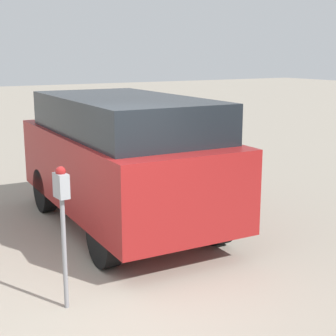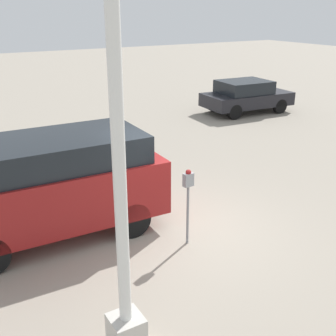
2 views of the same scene
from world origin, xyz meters
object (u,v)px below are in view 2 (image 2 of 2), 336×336
at_px(lamp_post, 121,206).
at_px(car_distant, 246,96).
at_px(parking_meter_near, 188,190).
at_px(parked_van, 51,183).

height_order(lamp_post, car_distant, lamp_post).
xyz_separation_m(parking_meter_near, parked_van, (2.15, -1.72, -0.02)).
relative_size(parking_meter_near, parked_van, 0.35).
xyz_separation_m(lamp_post, parked_van, (-0.11, -3.66, -1.07)).
xyz_separation_m(parking_meter_near, car_distant, (-8.36, -8.07, -0.41)).
xyz_separation_m(parking_meter_near, lamp_post, (2.26, 1.94, 1.04)).
relative_size(parked_van, car_distant, 1.12).
distance_m(lamp_post, car_distant, 14.67).
height_order(parked_van, car_distant, parked_van).
distance_m(parking_meter_near, parked_van, 2.76).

